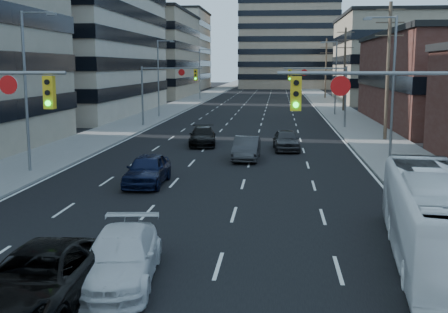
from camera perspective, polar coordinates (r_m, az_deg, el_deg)
road_surface at (r=140.39m, az=4.10°, el=6.71°), size 18.00×300.00×0.02m
sidewalk_left at (r=141.15m, az=-0.60°, el=6.77°), size 5.00×300.00×0.15m
sidewalk_right at (r=140.57m, az=8.82°, el=6.65°), size 5.00×300.00×0.15m
office_left_mid at (r=76.99m, az=-18.51°, el=14.67°), size 26.00×34.00×28.00m
office_left_far at (r=113.63m, az=-8.64°, el=10.08°), size 20.00×30.00×16.00m
office_right_far at (r=100.54m, az=18.09°, el=9.30°), size 22.00×28.00×14.00m
bg_block_left at (r=153.55m, az=-6.44°, el=10.61°), size 24.00×24.00×20.00m
bg_block_right at (r=143.08m, az=17.20°, el=8.77°), size 22.00×22.00×12.00m
signal_near_right at (r=18.71m, az=17.60°, el=3.54°), size 6.59×0.33×6.00m
signal_far_left at (r=56.37m, az=-6.01°, el=7.38°), size 6.09×0.33×6.00m
signal_far_right at (r=55.40m, az=9.89°, el=7.27°), size 6.09×0.33×6.00m
utility_pole_block at (r=47.02m, az=16.32°, el=8.52°), size 2.20×0.28×11.00m
utility_pole_midblock at (r=76.71m, az=12.15°, el=8.80°), size 2.20×0.28×11.00m
utility_pole_distant at (r=106.57m, az=10.31°, el=8.91°), size 2.20×0.28×11.00m
streetlight_left_near at (r=33.27m, az=-19.29°, el=7.00°), size 2.03×0.22×9.00m
streetlight_left_mid at (r=66.69m, az=-6.56°, el=8.29°), size 2.03×0.22×9.00m
streetlight_left_far at (r=101.18m, az=-2.39°, el=8.63°), size 2.03×0.22×9.00m
streetlight_right_near at (r=35.88m, az=16.58°, el=7.25°), size 2.03×0.22×9.00m
streetlight_right_far at (r=70.55m, az=11.17°, el=8.22°), size 2.03×0.22×9.00m
black_pickup at (r=15.04m, az=-18.29°, el=-11.78°), size 2.63×5.54×1.53m
white_van at (r=16.26m, az=-10.48°, el=-10.04°), size 2.51×5.11×1.43m
transit_bus at (r=18.63m, az=20.56°, el=-5.83°), size 3.41×10.17×2.78m
sedan_blue at (r=28.90m, az=-7.79°, el=-1.34°), size 1.88×4.64×1.58m
sedan_grey_center at (r=36.33m, az=2.30°, el=0.83°), size 1.68×4.58×1.50m
sedan_black_far at (r=42.86m, az=-2.19°, el=2.05°), size 2.51×5.08×1.42m
sedan_grey_right at (r=40.67m, az=6.32°, el=1.69°), size 2.06×4.56×1.52m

